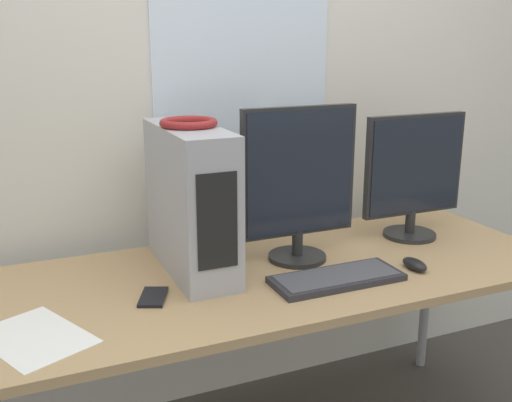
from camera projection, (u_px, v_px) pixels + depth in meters
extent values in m
cube|color=beige|center=(218.00, 66.00, 2.24)|extent=(8.00, 0.06, 2.70)
cube|color=tan|center=(275.00, 273.00, 1.95)|extent=(1.94, 0.77, 0.03)
cylinder|color=#99999E|center=(426.00, 294.00, 2.66)|extent=(0.04, 0.04, 0.70)
cube|color=#9E9EA3|center=(191.00, 200.00, 1.89)|extent=(0.17, 0.49, 0.47)
cube|color=black|center=(217.00, 222.00, 1.67)|extent=(0.12, 0.00, 0.28)
torus|color=maroon|center=(189.00, 123.00, 1.83)|extent=(0.18, 0.18, 0.02)
cylinder|color=black|center=(297.00, 257.00, 2.04)|extent=(0.20, 0.20, 0.02)
cylinder|color=black|center=(297.00, 242.00, 2.02)|extent=(0.04, 0.04, 0.09)
cube|color=black|center=(299.00, 172.00, 1.96)|extent=(0.40, 0.03, 0.43)
cube|color=black|center=(301.00, 173.00, 1.94)|extent=(0.38, 0.00, 0.40)
cylinder|color=black|center=(409.00, 234.00, 2.27)|extent=(0.20, 0.20, 0.02)
cylinder|color=black|center=(410.00, 221.00, 2.26)|extent=(0.04, 0.04, 0.09)
cube|color=black|center=(414.00, 165.00, 2.20)|extent=(0.41, 0.03, 0.37)
cube|color=black|center=(417.00, 166.00, 2.18)|extent=(0.39, 0.00, 0.35)
cube|color=#28282D|center=(337.00, 278.00, 1.85)|extent=(0.41, 0.16, 0.02)
cube|color=#47474C|center=(337.00, 275.00, 1.85)|extent=(0.38, 0.14, 0.00)
ellipsoid|color=black|center=(415.00, 264.00, 1.95)|extent=(0.05, 0.11, 0.03)
cube|color=black|center=(153.00, 297.00, 1.73)|extent=(0.12, 0.15, 0.01)
cube|color=white|center=(34.00, 337.00, 1.51)|extent=(0.31, 0.36, 0.00)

